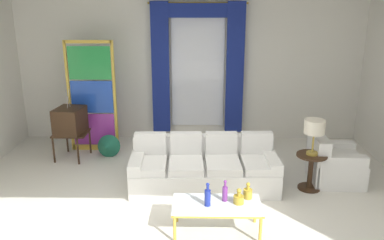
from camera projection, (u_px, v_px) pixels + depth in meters
name	position (u px, v px, depth m)	size (l,w,h in m)	color
ground_plane	(185.00, 205.00, 5.94)	(16.00, 16.00, 0.00)	silver
wall_rear	(190.00, 70.00, 8.43)	(8.00, 0.12, 3.00)	white
curtained_window	(198.00, 60.00, 8.19)	(2.00, 0.17, 2.70)	white
couch_white_long	(204.00, 168.00, 6.47)	(2.37, 1.00, 0.86)	white
coffee_table	(217.00, 207.00, 5.16)	(1.15, 0.57, 0.41)	silver
bottle_blue_decanter	(248.00, 193.00, 5.27)	(0.12, 0.12, 0.23)	gold
bottle_crystal_tall	(239.00, 198.00, 5.14)	(0.14, 0.14, 0.21)	gold
bottle_amber_squat	(208.00, 197.00, 5.07)	(0.08, 0.08, 0.32)	navy
bottle_ruby_flask	(225.00, 193.00, 5.19)	(0.07, 0.07, 0.29)	#753384
vintage_tv	(70.00, 122.00, 7.49)	(0.62, 0.66, 1.35)	#382314
armchair_white	(332.00, 165.00, 6.65)	(0.85, 0.85, 0.80)	white
stained_glass_divider	(92.00, 99.00, 7.80)	(0.95, 0.05, 2.20)	gold
peacock_figurine	(108.00, 147.00, 7.62)	(0.44, 0.60, 0.50)	beige
round_side_table	(311.00, 168.00, 6.34)	(0.48, 0.48, 0.59)	#382314
table_lamp_brass	(314.00, 128.00, 6.15)	(0.32, 0.32, 0.57)	#B29338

